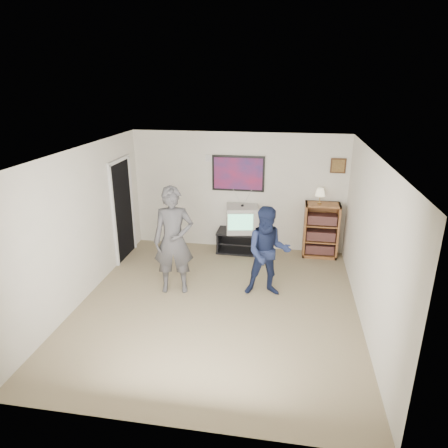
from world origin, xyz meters
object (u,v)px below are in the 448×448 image
(media_stand, at_px, (239,241))
(person_tall, at_px, (174,241))
(bookshelf, at_px, (321,230))
(crt_television, at_px, (242,219))
(person_short, at_px, (268,252))

(media_stand, relative_size, person_tall, 0.51)
(bookshelf, bearing_deg, media_stand, -178.30)
(person_tall, bearing_deg, crt_television, 50.85)
(media_stand, distance_m, person_tall, 2.17)
(bookshelf, bearing_deg, crt_television, -178.24)
(media_stand, xyz_separation_m, person_short, (0.69, -1.73, 0.55))
(person_tall, height_order, person_short, person_tall)
(person_tall, relative_size, person_short, 1.19)
(crt_television, bearing_deg, person_short, -79.41)
(media_stand, height_order, person_tall, person_tall)
(media_stand, height_order, bookshelf, bookshelf)
(bookshelf, distance_m, person_tall, 3.22)
(media_stand, bearing_deg, person_short, -67.15)
(crt_television, bearing_deg, bookshelf, -8.06)
(crt_television, relative_size, bookshelf, 0.57)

